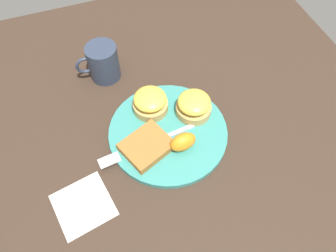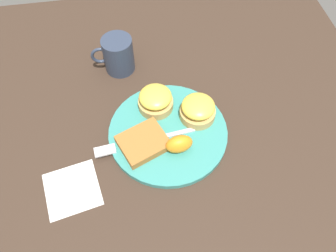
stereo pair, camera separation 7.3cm
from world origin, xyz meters
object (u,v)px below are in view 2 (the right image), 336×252
object	(u,v)px
hashbrown_patty	(143,142)
orange_wedge	(179,144)
sandwich_benedict_left	(198,110)
sandwich_benedict_right	(156,100)
cup	(118,55)
fork	(138,143)

from	to	relation	value
hashbrown_patty	orange_wedge	distance (m)	0.08
sandwich_benedict_left	sandwich_benedict_right	bearing A→B (deg)	-25.11
sandwich_benedict_right	cup	distance (m)	0.17
hashbrown_patty	fork	bearing A→B (deg)	-26.60
sandwich_benedict_right	cup	xyz separation A→B (m)	(0.08, -0.15, 0.01)
orange_wedge	cup	world-z (taller)	cup
hashbrown_patty	cup	world-z (taller)	cup
sandwich_benedict_right	sandwich_benedict_left	bearing A→B (deg)	154.89
orange_wedge	cup	distance (m)	0.30
sandwich_benedict_left	hashbrown_patty	size ratio (longest dim) A/B	0.82
cup	sandwich_benedict_right	bearing A→B (deg)	116.07
orange_wedge	cup	bearing A→B (deg)	-68.62
sandwich_benedict_left	fork	distance (m)	0.16
hashbrown_patty	orange_wedge	bearing A→B (deg)	162.71
hashbrown_patty	sandwich_benedict_right	bearing A→B (deg)	-112.58
sandwich_benedict_right	orange_wedge	xyz separation A→B (m)	(-0.03, 0.12, -0.00)
sandwich_benedict_right	cup	bearing A→B (deg)	-63.93
orange_wedge	fork	bearing A→B (deg)	-18.59
orange_wedge	fork	distance (m)	0.09
hashbrown_patty	cup	xyz separation A→B (m)	(0.03, -0.26, 0.02)
orange_wedge	hashbrown_patty	bearing A→B (deg)	-17.29
fork	sandwich_benedict_left	bearing A→B (deg)	-160.42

